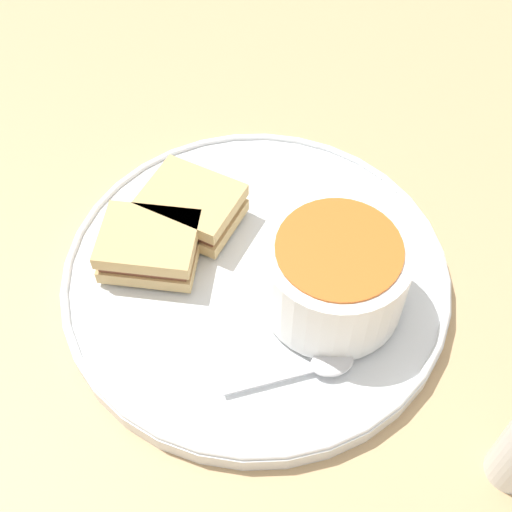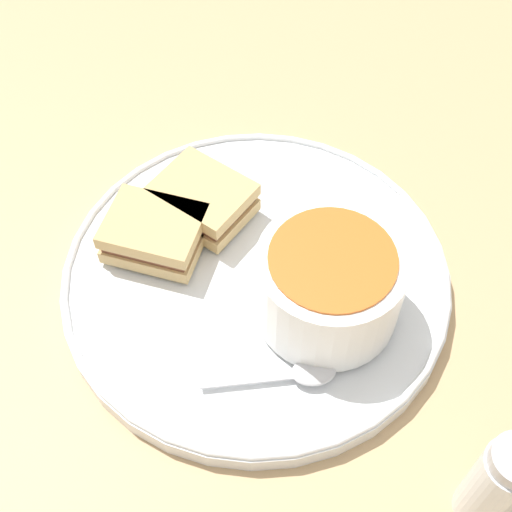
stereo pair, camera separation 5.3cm
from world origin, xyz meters
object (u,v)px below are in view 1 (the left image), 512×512
at_px(soup_bowl, 335,275).
at_px(sandwich_half_near, 192,206).
at_px(sandwich_half_far, 150,246).
at_px(spoon, 323,365).

relative_size(soup_bowl, sandwich_half_near, 1.13).
xyz_separation_m(sandwich_half_near, sandwich_half_far, (-0.05, -0.03, 0.00)).
bearing_deg(soup_bowl, sandwich_half_far, 145.37).
xyz_separation_m(soup_bowl, spoon, (-0.03, -0.05, -0.03)).
xyz_separation_m(spoon, sandwich_half_far, (-0.10, 0.14, 0.01)).
distance_m(soup_bowl, sandwich_half_near, 0.15).
bearing_deg(sandwich_half_near, sandwich_half_far, -146.20).
height_order(spoon, sandwich_half_near, sandwich_half_near).
bearing_deg(spoon, sandwich_half_far, 128.00).
relative_size(soup_bowl, spoon, 1.09).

